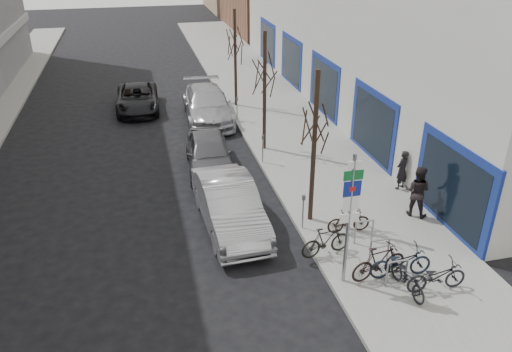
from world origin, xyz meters
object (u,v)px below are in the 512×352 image
tree_far (235,35)px  meter_mid (263,146)px  parked_car_back (207,105)px  bike_near_right (379,262)px  highway_sign_pole (350,213)px  bike_far_curb (437,274)px  bike_rack (380,248)px  bike_mid_curb (401,260)px  lane_car (137,98)px  tree_near (316,113)px  pedestrian_far (417,191)px  parked_car_front (230,206)px  meter_front (303,208)px  bike_mid_inner (326,241)px  bike_far_inner (349,220)px  tree_mid (265,64)px  bike_near_left (408,276)px  pedestrian_near (402,170)px  parked_car_mid (209,153)px  meter_back (237,106)px

tree_far → meter_mid: tree_far is taller
parked_car_back → bike_near_right: bearing=-77.6°
highway_sign_pole → bike_far_curb: (2.37, -0.98, -1.76)m
bike_rack → parked_car_back: 14.56m
bike_mid_curb → lane_car: 18.92m
bike_rack → bike_far_curb: 1.87m
bike_mid_curb → tree_near: bearing=25.2°
pedestrian_far → lane_car: bearing=-16.2°
bike_near_right → parked_car_front: parked_car_front is taller
meter_front → parked_car_front: size_ratio=0.25×
meter_mid → pedestrian_far: pedestrian_far is taller
bike_mid_curb → bike_mid_inner: bearing=51.8°
meter_mid → bike_near_right: meter_mid is taller
meter_front → bike_mid_inner: meter_front is taller
bike_mid_curb → bike_far_curb: size_ratio=1.06×
bike_far_inner → bike_far_curb: bearing=-157.4°
parked_car_front → bike_near_right: bearing=-50.3°
bike_near_right → tree_mid: bearing=-4.1°
bike_near_left → tree_near: bearing=103.5°
bike_mid_inner → highway_sign_pole: bearing=173.2°
bike_near_right → pedestrian_near: size_ratio=1.15×
meter_mid → parked_car_mid: 2.36m
meter_mid → bike_mid_curb: 8.90m
meter_front → bike_far_inner: size_ratio=0.85×
tree_near → lane_car: tree_near is taller
meter_back → parked_car_back: parked_car_back is taller
bike_mid_inner → parked_car_mid: 7.71m
bike_near_left → bike_mid_inner: (-1.62, 2.19, 0.02)m
lane_car → highway_sign_pole: bearing=-71.3°
tree_mid → parked_car_front: size_ratio=1.07×
parked_car_mid → lane_car: bearing=110.8°
meter_back → lane_car: 6.12m
parked_car_front → bike_far_curb: bearing=-47.2°
tree_mid → bike_far_inner: 8.43m
tree_far → meter_front: (-0.45, -13.50, -3.19)m
bike_mid_curb → parked_car_mid: size_ratio=0.41×
bike_rack → pedestrian_far: 3.45m
bike_rack → bike_mid_inner: (-1.45, 0.75, 0.01)m
bike_near_left → pedestrian_far: pedestrian_far is taller
bike_mid_curb → bike_near_left: bearing=173.2°
bike_far_curb → pedestrian_near: (2.03, 5.86, 0.25)m
tree_near → bike_mid_inner: 4.06m
tree_mid → pedestrian_far: size_ratio=2.88×
bike_near_left → bike_far_curb: 0.81m
parked_car_front → pedestrian_far: (6.52, -0.97, 0.26)m
highway_sign_pole → bike_near_right: bearing=-4.7°
highway_sign_pole → bike_near_right: 2.04m
bike_near_right → parked_car_back: (-2.76, 14.92, 0.15)m
bike_near_left → bike_mid_inner: bike_mid_inner is taller
bike_mid_inner → bike_far_curb: bike_far_curb is taller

